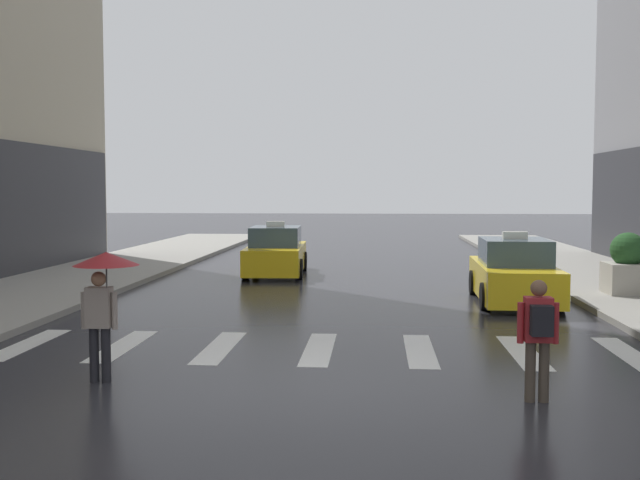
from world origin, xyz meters
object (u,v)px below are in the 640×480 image
object	(u,v)px
pedestrian_with_umbrella	(104,281)
planter_mid_block	(628,266)
pedestrian_with_backpack	(538,331)
taxi_lead	(514,274)
taxi_second	(276,253)

from	to	relation	value
pedestrian_with_umbrella	planter_mid_block	bearing A→B (deg)	41.11
pedestrian_with_umbrella	pedestrian_with_backpack	world-z (taller)	pedestrian_with_umbrella
taxi_lead	planter_mid_block	bearing A→B (deg)	13.89
taxi_second	pedestrian_with_backpack	distance (m)	15.73
taxi_lead	pedestrian_with_umbrella	xyz separation A→B (m)	(-7.48, -8.43, 0.79)
taxi_second	taxi_lead	bearing A→B (deg)	-39.84
taxi_second	pedestrian_with_umbrella	bearing A→B (deg)	-92.60
taxi_lead	planter_mid_block	size ratio (longest dim) A/B	2.87
pedestrian_with_backpack	planter_mid_block	bearing A→B (deg)	65.95
taxi_lead	pedestrian_with_umbrella	distance (m)	11.30
taxi_second	pedestrian_with_backpack	bearing A→B (deg)	-69.47
taxi_second	pedestrian_with_umbrella	size ratio (longest dim) A/B	2.37
taxi_second	planter_mid_block	bearing A→B (deg)	-26.61
taxi_lead	pedestrian_with_backpack	xyz separation A→B (m)	(-1.32, -9.03, 0.25)
taxi_second	pedestrian_with_backpack	size ratio (longest dim) A/B	2.79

